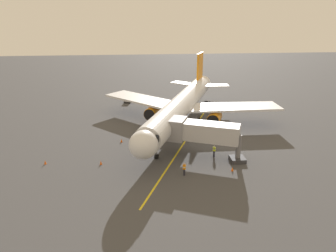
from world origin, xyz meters
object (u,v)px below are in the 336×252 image
at_px(airplane, 182,106).
at_px(ground_crew_marshaller, 184,169).
at_px(safety_cone_wing_starboard, 121,141).
at_px(tug_portside, 207,105).
at_px(tug_near_nose, 128,99).
at_px(safety_cone_nose_right, 232,169).
at_px(safety_cone_nose_left, 101,163).
at_px(ground_crew_wing_walker, 214,151).
at_px(jet_bridge, 198,132).
at_px(safety_cone_wing_port, 45,162).

xyz_separation_m(airplane, ground_crew_marshaller, (2.17, 17.85, -3.12)).
bearing_deg(safety_cone_wing_starboard, tug_portside, -135.87).
bearing_deg(airplane, tug_near_nose, -60.63).
distance_m(tug_near_nose, safety_cone_nose_right, 37.91).
height_order(airplane, safety_cone_nose_left, airplane).
relative_size(ground_crew_marshaller, safety_cone_nose_left, 3.11).
height_order(ground_crew_wing_walker, safety_cone_nose_left, ground_crew_wing_walker).
distance_m(tug_portside, safety_cone_wing_starboard, 24.44).
relative_size(ground_crew_wing_walker, tug_near_nose, 0.66).
xyz_separation_m(tug_near_nose, safety_cone_nose_right, (-14.27, 35.12, -0.43)).
distance_m(airplane, tug_near_nose, 20.70).
bearing_deg(safety_cone_nose_right, ground_crew_marshaller, 4.76).
bearing_deg(ground_crew_marshaller, airplane, -96.94).
relative_size(safety_cone_nose_left, safety_cone_nose_right, 1.00).
bearing_deg(tug_portside, safety_cone_wing_starboard, 44.13).
xyz_separation_m(jet_bridge, tug_near_nose, (10.59, -30.29, -3.06)).
bearing_deg(ground_crew_marshaller, safety_cone_wing_starboard, -54.36).
bearing_deg(safety_cone_wing_port, safety_cone_wing_starboard, -146.13).
height_order(jet_bridge, tug_near_nose, jet_bridge).
distance_m(airplane, safety_cone_nose_left, 19.28).
height_order(tug_near_nose, tug_portside, same).
distance_m(ground_crew_marshaller, ground_crew_wing_walker, 7.12).
relative_size(ground_crew_wing_walker, safety_cone_nose_left, 3.11).
height_order(safety_cone_wing_port, safety_cone_wing_starboard, same).
bearing_deg(safety_cone_nose_right, ground_crew_wing_walker, -73.00).
relative_size(tug_portside, safety_cone_nose_right, 4.98).
distance_m(airplane, safety_cone_wing_starboard, 12.77).
bearing_deg(tug_near_nose, safety_cone_nose_right, 112.11).
bearing_deg(tug_portside, safety_cone_nose_left, 50.90).
distance_m(safety_cone_nose_left, safety_cone_wing_port, 7.61).
bearing_deg(ground_crew_marshaller, tug_near_nose, -77.59).
height_order(safety_cone_nose_left, safety_cone_wing_port, same).
bearing_deg(jet_bridge, safety_cone_nose_right, 127.27).
relative_size(tug_portside, safety_cone_wing_starboard, 4.98).
bearing_deg(jet_bridge, safety_cone_wing_port, 1.14).
distance_m(ground_crew_marshaller, tug_near_nose, 36.51).
distance_m(airplane, ground_crew_wing_walker, 13.52).
bearing_deg(safety_cone_wing_starboard, safety_cone_wing_port, 33.87).
height_order(jet_bridge, ground_crew_marshaller, jet_bridge).
bearing_deg(safety_cone_nose_right, airplane, -76.21).
bearing_deg(safety_cone_wing_starboard, ground_crew_wing_walker, 153.62).
relative_size(ground_crew_wing_walker, tug_portside, 0.62).
distance_m(tug_near_nose, tug_portside, 18.40).
relative_size(jet_bridge, ground_crew_wing_walker, 6.55).
height_order(ground_crew_wing_walker, tug_near_nose, ground_crew_wing_walker).
relative_size(ground_crew_marshaller, safety_cone_wing_starboard, 3.11).
height_order(ground_crew_marshaller, tug_near_nose, ground_crew_marshaller).
bearing_deg(safety_cone_nose_left, jet_bridge, -174.62).
xyz_separation_m(ground_crew_wing_walker, safety_cone_wing_port, (23.42, 0.06, -0.61)).
relative_size(safety_cone_nose_right, safety_cone_wing_starboard, 1.00).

